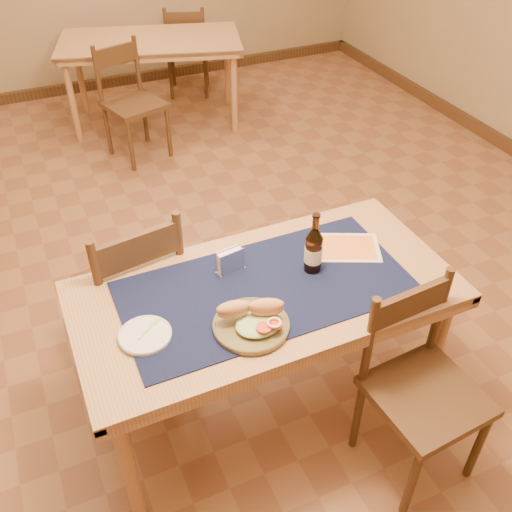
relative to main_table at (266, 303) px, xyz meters
name	(u,v)px	position (x,y,z in m)	size (l,w,h in m)	color
room	(192,70)	(0.00, 0.80, 0.73)	(6.04, 7.04, 2.84)	brown
main_table	(266,303)	(0.00, 0.00, 0.00)	(1.60, 0.80, 0.75)	#A6804E
placemat	(266,288)	(0.00, 0.00, 0.09)	(1.20, 0.60, 0.01)	#0E1635
baseboard	(208,293)	(0.00, 0.80, -0.62)	(6.00, 7.00, 0.10)	#452C18
back_table	(151,48)	(0.43, 3.29, 0.00)	(1.68, 1.16, 0.75)	#A6804E
chair_main_far	(134,289)	(-0.47, 0.50, -0.16)	(0.51, 0.51, 0.97)	#452C18
chair_main_near	(421,385)	(0.46, -0.52, -0.19)	(0.45, 0.45, 0.91)	#452C18
chair_back_near	(131,100)	(0.09, 2.75, -0.20)	(0.52, 0.52, 0.90)	#452C18
chair_back_far	(187,49)	(0.90, 3.77, -0.22)	(0.52, 0.52, 0.87)	#452C18
sandwich_plate	(253,321)	(-0.14, -0.19, 0.12)	(0.30, 0.30, 0.11)	brown
side_plate	(145,335)	(-0.53, -0.07, 0.10)	(0.20, 0.20, 0.02)	silver
fork	(150,327)	(-0.51, -0.04, 0.10)	(0.11, 0.09, 0.00)	#8CCD70
beer_bottle	(314,250)	(0.23, 0.03, 0.19)	(0.08, 0.08, 0.29)	#42230B
napkin_holder	(230,261)	(-0.09, 0.16, 0.14)	(0.13, 0.06, 0.11)	silver
menu_card	(347,247)	(0.45, 0.09, 0.09)	(0.35, 0.32, 0.01)	beige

